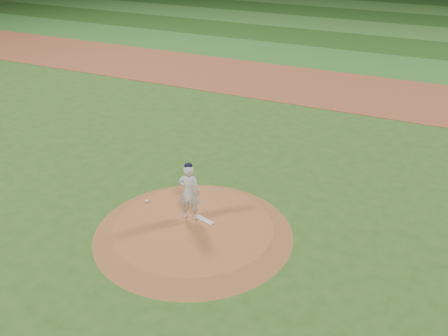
{
  "coord_description": "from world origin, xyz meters",
  "views": [
    {
      "loc": [
        5.6,
        -10.0,
        7.98
      ],
      "look_at": [
        0.0,
        2.0,
        1.1
      ],
      "focal_mm": 40.0,
      "sensor_mm": 36.0,
      "label": 1
    }
  ],
  "objects_px": {
    "pitchers_mound": "(193,230)",
    "rosin_bag": "(147,201)",
    "pitcher_on_mound": "(189,192)",
    "pitching_rubber": "(205,220)"
  },
  "relations": [
    {
      "from": "rosin_bag",
      "to": "pitchers_mound",
      "type": "bearing_deg",
      "value": -15.96
    },
    {
      "from": "pitchers_mound",
      "to": "rosin_bag",
      "type": "relative_size",
      "value": 43.34
    },
    {
      "from": "pitcher_on_mound",
      "to": "pitching_rubber",
      "type": "bearing_deg",
      "value": 7.67
    },
    {
      "from": "pitching_rubber",
      "to": "pitcher_on_mound",
      "type": "xyz_separation_m",
      "value": [
        -0.42,
        -0.06,
        0.84
      ]
    },
    {
      "from": "rosin_bag",
      "to": "pitcher_on_mound",
      "type": "relative_size",
      "value": 0.07
    },
    {
      "from": "rosin_bag",
      "to": "pitching_rubber",
      "type": "bearing_deg",
      "value": -4.63
    },
    {
      "from": "rosin_bag",
      "to": "pitcher_on_mound",
      "type": "distance_m",
      "value": 1.79
    },
    {
      "from": "pitcher_on_mound",
      "to": "rosin_bag",
      "type": "bearing_deg",
      "value": 172.09
    },
    {
      "from": "pitchers_mound",
      "to": "pitcher_on_mound",
      "type": "xyz_separation_m",
      "value": [
        -0.26,
        0.31,
        0.98
      ]
    },
    {
      "from": "pitchers_mound",
      "to": "pitching_rubber",
      "type": "distance_m",
      "value": 0.42
    }
  ]
}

